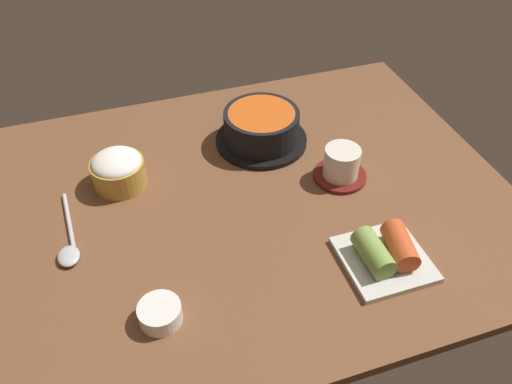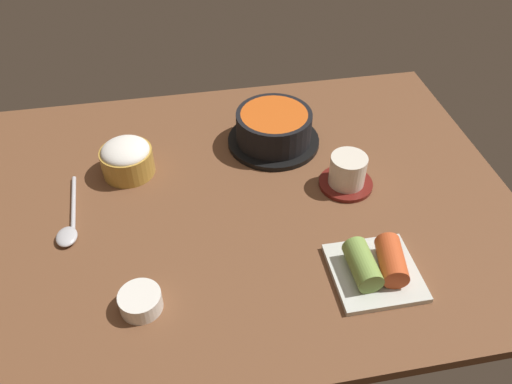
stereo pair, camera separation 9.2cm
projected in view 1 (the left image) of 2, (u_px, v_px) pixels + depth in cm
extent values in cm
cube|color=brown|center=(243.00, 203.00, 96.09)|extent=(100.00, 76.00, 2.00)
cylinder|color=black|center=(261.00, 140.00, 107.91)|extent=(19.06, 19.06, 1.07)
cylinder|color=black|center=(261.00, 126.00, 105.43)|extent=(15.50, 15.50, 6.23)
cylinder|color=#D15619|center=(262.00, 114.00, 103.52)|extent=(13.64, 13.64, 0.60)
cylinder|color=#B78C38|center=(119.00, 173.00, 96.83)|extent=(10.04, 10.04, 5.22)
ellipsoid|color=white|center=(116.00, 163.00, 95.05)|extent=(9.24, 9.24, 3.52)
cylinder|color=maroon|center=(339.00, 175.00, 99.75)|extent=(10.22, 10.22, 0.80)
cylinder|color=silver|center=(341.00, 162.00, 97.47)|extent=(6.83, 6.83, 5.92)
cylinder|color=#C6D18C|center=(343.00, 151.00, 95.66)|extent=(5.80, 5.80, 0.40)
cube|color=silver|center=(384.00, 259.00, 84.21)|extent=(13.67, 13.67, 1.00)
cylinder|color=#7A9E47|center=(373.00, 253.00, 81.93)|extent=(4.22, 8.26, 4.09)
cylinder|color=#C64C23|center=(400.00, 246.00, 83.03)|extent=(5.56, 8.83, 4.09)
cylinder|color=white|center=(160.00, 313.00, 75.38)|extent=(6.49, 6.49, 3.03)
cylinder|color=#386B2D|center=(159.00, 309.00, 74.55)|extent=(5.32, 5.32, 0.50)
cylinder|color=#B7B7BC|center=(69.00, 224.00, 90.25)|extent=(1.74, 15.87, 0.80)
ellipsoid|color=#B7B7BC|center=(69.00, 256.00, 84.42)|extent=(3.60, 4.68, 1.26)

